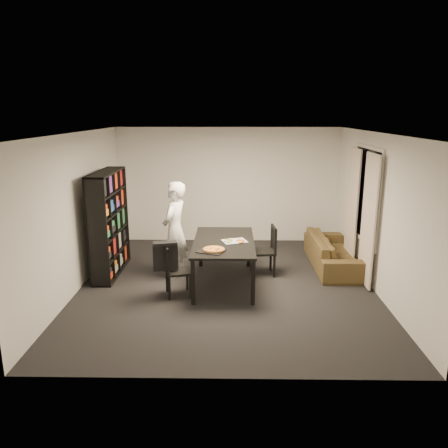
{
  "coord_description": "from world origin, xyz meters",
  "views": [
    {
      "loc": [
        0.08,
        -7.09,
        2.93
      ],
      "look_at": [
        -0.04,
        0.19,
        1.05
      ],
      "focal_mm": 35.0,
      "sensor_mm": 36.0,
      "label": 1
    }
  ],
  "objects_px": {
    "chair_right": "(268,247)",
    "person": "(175,230)",
    "pepperoni_pizza": "(214,249)",
    "bookshelf": "(109,223)",
    "dining_table": "(224,245)",
    "baking_tray": "(211,251)",
    "chair_left": "(173,267)",
    "sofa": "(333,252)"
  },
  "relations": [
    {
      "from": "chair_left",
      "to": "baking_tray",
      "type": "xyz_separation_m",
      "value": [
        0.62,
        -0.05,
        0.29
      ]
    },
    {
      "from": "baking_tray",
      "to": "pepperoni_pizza",
      "type": "distance_m",
      "value": 0.06
    },
    {
      "from": "chair_left",
      "to": "pepperoni_pizza",
      "type": "height_order",
      "value": "chair_left"
    },
    {
      "from": "person",
      "to": "chair_right",
      "type": "bearing_deg",
      "value": 110.73
    },
    {
      "from": "chair_left",
      "to": "chair_right",
      "type": "xyz_separation_m",
      "value": [
        1.61,
        1.0,
        0.03
      ]
    },
    {
      "from": "chair_left",
      "to": "sofa",
      "type": "height_order",
      "value": "chair_left"
    },
    {
      "from": "bookshelf",
      "to": "baking_tray",
      "type": "relative_size",
      "value": 4.75
    },
    {
      "from": "baking_tray",
      "to": "pepperoni_pizza",
      "type": "height_order",
      "value": "pepperoni_pizza"
    },
    {
      "from": "person",
      "to": "baking_tray",
      "type": "bearing_deg",
      "value": 53.45
    },
    {
      "from": "bookshelf",
      "to": "dining_table",
      "type": "bearing_deg",
      "value": -13.53
    },
    {
      "from": "baking_tray",
      "to": "sofa",
      "type": "height_order",
      "value": "baking_tray"
    },
    {
      "from": "sofa",
      "to": "bookshelf",
      "type": "bearing_deg",
      "value": 95.34
    },
    {
      "from": "chair_right",
      "to": "baking_tray",
      "type": "relative_size",
      "value": 2.29
    },
    {
      "from": "baking_tray",
      "to": "bookshelf",
      "type": "bearing_deg",
      "value": 150.33
    },
    {
      "from": "bookshelf",
      "to": "person",
      "type": "relative_size",
      "value": 1.09
    },
    {
      "from": "pepperoni_pizza",
      "to": "person",
      "type": "bearing_deg",
      "value": 128.93
    },
    {
      "from": "chair_right",
      "to": "sofa",
      "type": "distance_m",
      "value": 1.39
    },
    {
      "from": "bookshelf",
      "to": "chair_right",
      "type": "bearing_deg",
      "value": -0.88
    },
    {
      "from": "baking_tray",
      "to": "sofa",
      "type": "relative_size",
      "value": 0.2
    },
    {
      "from": "chair_left",
      "to": "pepperoni_pizza",
      "type": "relative_size",
      "value": 2.45
    },
    {
      "from": "dining_table",
      "to": "sofa",
      "type": "bearing_deg",
      "value": 23.23
    },
    {
      "from": "bookshelf",
      "to": "pepperoni_pizza",
      "type": "relative_size",
      "value": 5.43
    },
    {
      "from": "bookshelf",
      "to": "pepperoni_pizza",
      "type": "height_order",
      "value": "bookshelf"
    },
    {
      "from": "bookshelf",
      "to": "sofa",
      "type": "bearing_deg",
      "value": 5.34
    },
    {
      "from": "dining_table",
      "to": "chair_right",
      "type": "distance_m",
      "value": 0.94
    },
    {
      "from": "baking_tray",
      "to": "pepperoni_pizza",
      "type": "relative_size",
      "value": 1.14
    },
    {
      "from": "chair_right",
      "to": "baking_tray",
      "type": "xyz_separation_m",
      "value": [
        -1.0,
        -1.05,
        0.26
      ]
    },
    {
      "from": "baking_tray",
      "to": "dining_table",
      "type": "bearing_deg",
      "value": 71.27
    },
    {
      "from": "bookshelf",
      "to": "pepperoni_pizza",
      "type": "bearing_deg",
      "value": -28.52
    },
    {
      "from": "dining_table",
      "to": "chair_right",
      "type": "height_order",
      "value": "chair_right"
    },
    {
      "from": "chair_right",
      "to": "baking_tray",
      "type": "height_order",
      "value": "chair_right"
    },
    {
      "from": "chair_right",
      "to": "person",
      "type": "height_order",
      "value": "person"
    },
    {
      "from": "dining_table",
      "to": "person",
      "type": "relative_size",
      "value": 1.07
    },
    {
      "from": "dining_table",
      "to": "bookshelf",
      "type": "bearing_deg",
      "value": 166.47
    },
    {
      "from": "chair_left",
      "to": "person",
      "type": "relative_size",
      "value": 0.49
    },
    {
      "from": "person",
      "to": "pepperoni_pizza",
      "type": "xyz_separation_m",
      "value": [
        0.74,
        -0.91,
        -0.07
      ]
    },
    {
      "from": "baking_tray",
      "to": "chair_left",
      "type": "bearing_deg",
      "value": 175.75
    },
    {
      "from": "pepperoni_pizza",
      "to": "chair_right",
      "type": "bearing_deg",
      "value": 47.03
    },
    {
      "from": "person",
      "to": "dining_table",
      "type": "bearing_deg",
      "value": 85.27
    },
    {
      "from": "pepperoni_pizza",
      "to": "dining_table",
      "type": "bearing_deg",
      "value": 74.75
    },
    {
      "from": "bookshelf",
      "to": "dining_table",
      "type": "relative_size",
      "value": 1.02
    },
    {
      "from": "person",
      "to": "bookshelf",
      "type": "bearing_deg",
      "value": -80.06
    }
  ]
}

